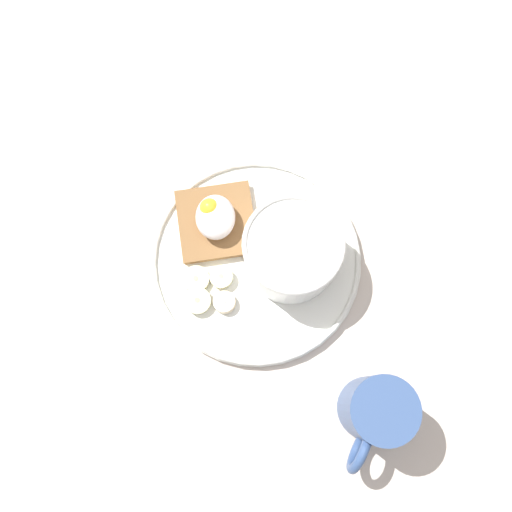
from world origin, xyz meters
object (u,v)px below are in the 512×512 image
Objects in this scene: toast_slice at (217,222)px; poached_egg at (215,216)px; coffee_mug at (376,411)px; banana_slice_left at (198,301)px; banana_slice_right at (196,279)px; oatmeal_bowl at (292,251)px; banana_slice_back at (221,277)px; banana_slice_front at (224,302)px.

toast_slice is 2.16cm from poached_egg.
poached_egg is 0.54× the size of coffee_mug.
banana_slice_right is (-2.63, -0.15, -0.12)cm from banana_slice_left.
banana_slice_left is (9.59, -2.42, -2.19)cm from poached_egg.
poached_egg is (-4.84, -8.75, -0.70)cm from oatmeal_bowl.
toast_slice is at bearing -176.92° from banana_slice_back.
oatmeal_bowl is at bearing 103.92° from banana_slice_back.
poached_egg reaches higher than banana_slice_back.
toast_slice is 2.69× the size of banana_slice_front.
oatmeal_bowl is 9.03cm from banana_slice_back.
banana_slice_left is 23.44cm from coffee_mug.
poached_egg is at bearing -175.90° from banana_slice_front.
oatmeal_bowl is 12.48cm from banana_slice_left.
oatmeal_bowl is 2.07× the size of poached_egg.
banana_slice_left is 1.21× the size of banana_slice_back.
toast_slice is at bearing -144.04° from coffee_mug.
poached_egg is 7.77cm from banana_slice_right.
oatmeal_bowl is at bearing 122.21° from banana_slice_front.
coffee_mug is (18.06, 7.85, 0.32)cm from oatmeal_bowl.
poached_egg is at bearing -144.05° from coffee_mug.
toast_slice is 9.80cm from banana_slice_front.
oatmeal_bowl reaches higher than banana_slice_back.
oatmeal_bowl reaches higher than banana_slice_left.
toast_slice is 2.34× the size of banana_slice_left.
banana_slice_right is at bearing -20.27° from poached_egg.
banana_slice_front is 1.05× the size of banana_slice_back.
banana_slice_front is at bearing 84.34° from banana_slice_left.
banana_slice_front is at bearing 48.14° from banana_slice_right.
coffee_mug is at bearing 50.27° from banana_slice_right.
banana_slice_front is at bearing 5.02° from banana_slice_back.
banana_slice_right is (6.84, -2.65, -0.15)cm from toast_slice.
banana_slice_left is (4.75, -11.17, -2.89)cm from oatmeal_bowl.
banana_slice_front is at bearing -129.27° from coffee_mug.
oatmeal_bowl reaches higher than poached_egg.
banana_slice_left reaches higher than banana_slice_right.
banana_slice_back is at bearing -134.72° from coffee_mug.
banana_slice_left is 2.64cm from banana_slice_right.
banana_slice_left reaches higher than toast_slice.
oatmeal_bowl is 1.13× the size of coffee_mug.
oatmeal_bowl is 11.90cm from banana_slice_right.
banana_slice_front is 3.15cm from banana_slice_left.
banana_slice_left is 1.18× the size of banana_slice_right.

